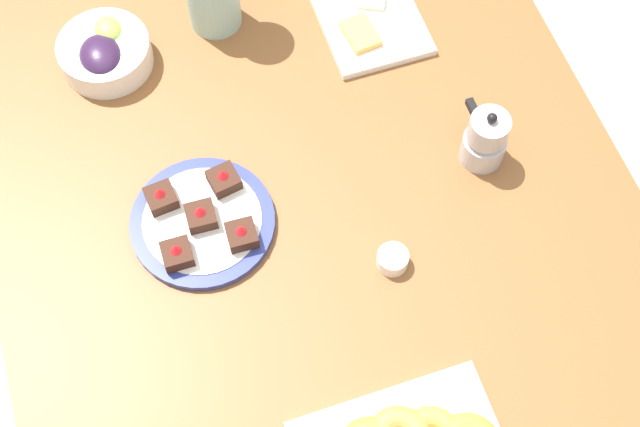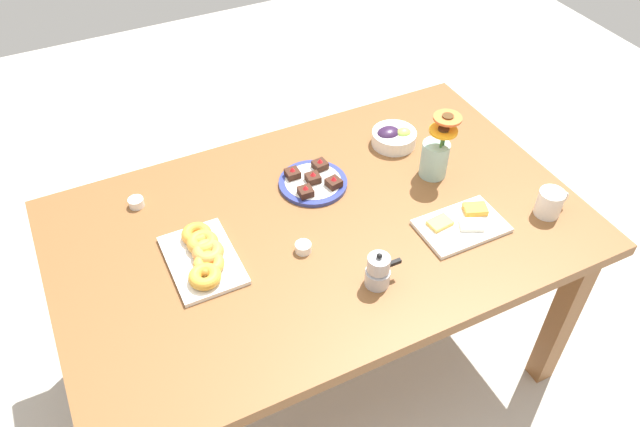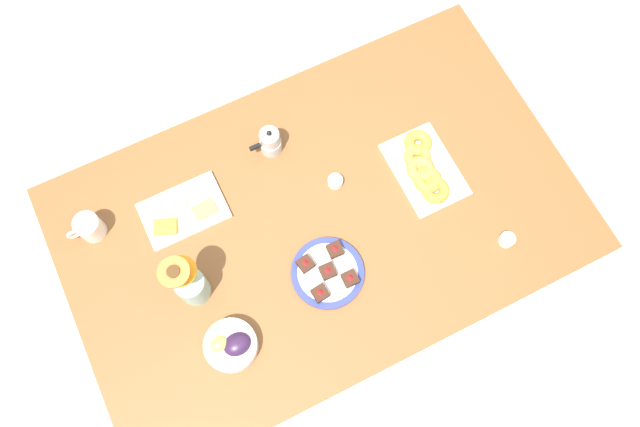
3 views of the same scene
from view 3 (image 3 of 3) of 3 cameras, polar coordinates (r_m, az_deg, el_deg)
The scene contains 11 objects.
ground_plane at distance 2.67m, azimuth 0.00°, elevation -5.37°, with size 6.00×6.00×0.00m, color #B7B2A8.
dining_table at distance 2.04m, azimuth 0.00°, elevation -1.13°, with size 1.60×1.00×0.74m.
coffee_mug at distance 2.03m, azimuth -20.35°, elevation -1.19°, with size 0.11×0.08×0.09m.
grape_bowl at distance 1.86m, azimuth -8.09°, elevation -11.85°, with size 0.16×0.16×0.07m.
cheese_platter at distance 2.00m, azimuth -12.43°, elevation 0.15°, with size 0.26×0.17×0.03m.
croissant_platter at distance 2.02m, azimuth 9.49°, elevation 4.09°, with size 0.19×0.28×0.05m.
jam_cup_honey at distance 2.01m, azimuth 16.73°, elevation -2.30°, with size 0.05×0.05×0.03m.
jam_cup_berry at distance 1.99m, azimuth 1.41°, elevation 2.96°, with size 0.05×0.05×0.03m.
dessert_plate at distance 1.90m, azimuth 0.70°, elevation -5.41°, with size 0.22×0.22×0.05m.
flower_vase at distance 1.86m, azimuth -11.73°, elevation -6.42°, with size 0.10×0.11×0.24m.
moka_pot at distance 2.01m, azimuth -4.58°, elevation 6.55°, with size 0.11×0.07×0.12m.
Camera 3 is at (0.27, 0.55, 2.60)m, focal length 35.00 mm.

